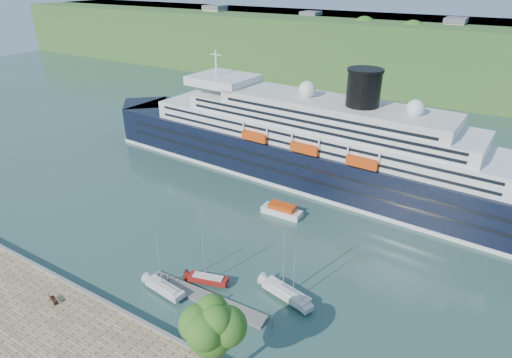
% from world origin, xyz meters
% --- Properties ---
extents(ground, '(400.00, 400.00, 0.00)m').
position_xyz_m(ground, '(0.00, 0.00, 0.00)').
color(ground, '#2B4C44').
rests_on(ground, ground).
extents(far_hillside, '(400.00, 50.00, 24.00)m').
position_xyz_m(far_hillside, '(0.00, 145.00, 12.00)').
color(far_hillside, '#385923').
rests_on(far_hillside, ground).
extents(quay_coping, '(220.00, 0.50, 0.30)m').
position_xyz_m(quay_coping, '(0.00, -0.20, 1.15)').
color(quay_coping, slate).
rests_on(quay_coping, promenade).
extents(cruise_ship, '(110.58, 21.61, 24.68)m').
position_xyz_m(cruise_ship, '(-2.65, 50.04, 12.34)').
color(cruise_ship, black).
rests_on(cruise_ship, ground).
extents(park_bench, '(1.81, 1.10, 1.09)m').
position_xyz_m(park_bench, '(-12.97, -3.64, 1.54)').
color(park_bench, '#4F2616').
rests_on(park_bench, promenade).
extents(promenade_tree, '(6.89, 6.89, 11.42)m').
position_xyz_m(promenade_tree, '(12.13, -2.15, 6.71)').
color(promenade_tree, '#245D18').
rests_on(promenade_tree, promenade).
extents(floating_pontoon, '(18.88, 2.92, 0.42)m').
position_xyz_m(floating_pontoon, '(2.88, 8.11, 0.21)').
color(floating_pontoon, gray).
rests_on(floating_pontoon, ground).
extents(sailboat_white_near, '(7.10, 2.66, 8.95)m').
position_xyz_m(sailboat_white_near, '(-2.45, 6.11, 4.47)').
color(sailboat_white_near, silver).
rests_on(sailboat_white_near, ground).
extents(sailboat_red, '(6.53, 3.41, 8.12)m').
position_xyz_m(sailboat_red, '(1.42, 10.91, 4.06)').
color(sailboat_red, maroon).
rests_on(sailboat_red, ground).
extents(sailboat_white_far, '(6.37, 3.73, 7.95)m').
position_xyz_m(sailboat_white_far, '(13.82, 13.78, 3.98)').
color(sailboat_white_far, silver).
rests_on(sailboat_white_far, ground).
extents(tender_launch, '(7.61, 2.74, 2.09)m').
position_xyz_m(tender_launch, '(1.17, 33.40, 1.05)').
color(tender_launch, '#D5410C').
rests_on(tender_launch, ground).
extents(sailboat_extra, '(8.12, 3.74, 10.12)m').
position_xyz_m(sailboat_extra, '(12.34, 13.98, 5.06)').
color(sailboat_extra, silver).
rests_on(sailboat_extra, ground).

